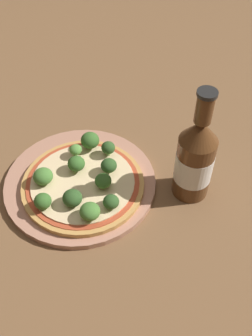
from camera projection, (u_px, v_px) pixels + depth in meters
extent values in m
plane|color=brown|center=(90.00, 176.00, 0.75)|extent=(3.00, 3.00, 0.00)
cylinder|color=tan|center=(80.00, 183.00, 0.73)|extent=(0.28, 0.28, 0.01)
cylinder|color=tan|center=(83.00, 184.00, 0.71)|extent=(0.22, 0.22, 0.01)
cylinder|color=#B74728|center=(83.00, 182.00, 0.71)|extent=(0.21, 0.21, 0.00)
cylinder|color=beige|center=(83.00, 182.00, 0.71)|extent=(0.19, 0.19, 0.00)
cylinder|color=#89A866|center=(111.00, 205.00, 0.67)|extent=(0.01, 0.01, 0.01)
ellipsoid|color=#2D5123|center=(111.00, 202.00, 0.66)|extent=(0.03, 0.03, 0.02)
cylinder|color=#89A866|center=(44.00, 180.00, 0.71)|extent=(0.01, 0.01, 0.01)
ellipsoid|color=#477A33|center=(43.00, 176.00, 0.70)|extent=(0.04, 0.04, 0.03)
cylinder|color=#89A866|center=(73.00, 202.00, 0.67)|extent=(0.01, 0.01, 0.01)
ellipsoid|color=#2D5123|center=(72.00, 198.00, 0.66)|extent=(0.03, 0.03, 0.03)
cylinder|color=#89A866|center=(103.00, 185.00, 0.70)|extent=(0.01, 0.01, 0.01)
ellipsoid|color=#386628|center=(103.00, 181.00, 0.69)|extent=(0.03, 0.03, 0.02)
cylinder|color=#89A866|center=(77.00, 168.00, 0.72)|extent=(0.01, 0.01, 0.01)
ellipsoid|color=#386628|center=(76.00, 164.00, 0.71)|extent=(0.03, 0.03, 0.03)
cylinder|color=#89A866|center=(90.00, 216.00, 0.65)|extent=(0.01, 0.01, 0.01)
ellipsoid|color=#477A33|center=(90.00, 211.00, 0.64)|extent=(0.03, 0.03, 0.03)
cylinder|color=#89A866|center=(91.00, 146.00, 0.76)|extent=(0.01, 0.01, 0.01)
ellipsoid|color=#386628|center=(90.00, 140.00, 0.75)|extent=(0.04, 0.04, 0.03)
cylinder|color=#89A866|center=(109.00, 170.00, 0.72)|extent=(0.01, 0.01, 0.01)
ellipsoid|color=#2D5123|center=(109.00, 166.00, 0.71)|extent=(0.03, 0.03, 0.02)
cylinder|color=#89A866|center=(76.00, 154.00, 0.75)|extent=(0.01, 0.01, 0.01)
ellipsoid|color=#568E3D|center=(76.00, 150.00, 0.74)|extent=(0.02, 0.02, 0.02)
cylinder|color=#89A866|center=(44.00, 205.00, 0.67)|extent=(0.01, 0.01, 0.01)
ellipsoid|color=#386628|center=(43.00, 201.00, 0.66)|extent=(0.03, 0.03, 0.03)
cylinder|color=#89A866|center=(108.00, 152.00, 0.75)|extent=(0.01, 0.01, 0.01)
ellipsoid|color=#2D5123|center=(108.00, 148.00, 0.74)|extent=(0.03, 0.03, 0.02)
cylinder|color=#563319|center=(194.00, 167.00, 0.68)|extent=(0.07, 0.07, 0.13)
cylinder|color=silver|center=(194.00, 166.00, 0.68)|extent=(0.07, 0.07, 0.06)
cone|color=#563319|center=(200.00, 131.00, 0.62)|extent=(0.07, 0.07, 0.04)
cylinder|color=#563319|center=(205.00, 109.00, 0.59)|extent=(0.03, 0.03, 0.05)
cylinder|color=black|center=(207.00, 93.00, 0.57)|extent=(0.03, 0.03, 0.01)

